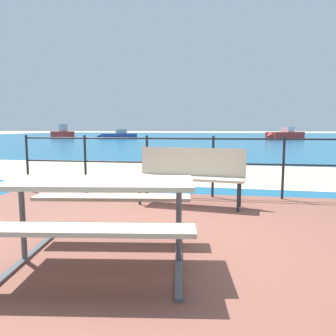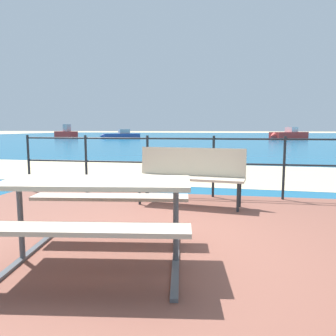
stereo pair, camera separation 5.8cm
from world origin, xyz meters
name	(u,v)px [view 1 (the left image)]	position (x,y,z in m)	size (l,w,h in m)	color
ground_plane	(151,248)	(0.00, 0.00, 0.00)	(240.00, 240.00, 0.00)	tan
patio_paving	(151,245)	(0.00, 0.00, 0.03)	(6.40, 5.20, 0.06)	brown
sea_water	(215,138)	(0.00, 40.00, 0.01)	(90.00, 90.00, 0.01)	#145B84
beach_strip	(194,173)	(0.00, 5.78, 0.01)	(54.00, 4.34, 0.01)	tan
picnic_table	(100,199)	(-0.34, -0.56, 0.64)	(1.81, 1.56, 0.75)	tan
park_bench	(190,171)	(0.25, 1.78, 0.60)	(1.73, 0.63, 0.90)	#BCAD93
railing_fence	(179,158)	(0.00, 2.43, 0.73)	(5.94, 0.04, 1.08)	#1E2328
boat_near	(285,135)	(7.66, 33.97, 0.48)	(4.75, 4.43, 1.35)	red
boat_mid	(62,134)	(-18.64, 34.17, 0.53)	(3.78, 2.46, 1.71)	red
boat_far	(118,135)	(-11.83, 35.36, 0.38)	(4.69, 3.44, 1.11)	#2D478C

